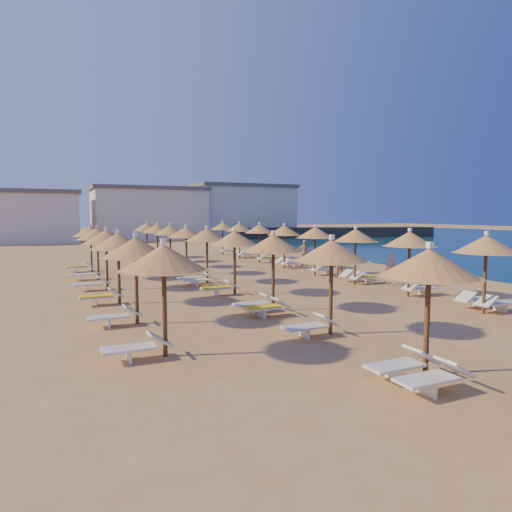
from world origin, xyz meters
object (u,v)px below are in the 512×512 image
parasol_row_east (334,235)px  beachgoer_c (304,253)px  beachgoer_b (339,263)px  jetty (337,232)px  parasol_row_west (220,237)px  beachgoer_a (391,269)px

parasol_row_east → beachgoer_c: parasol_row_east is taller
parasol_row_east → beachgoer_c: bearing=72.1°
beachgoer_b → jetty: bearing=135.9°
jetty → beachgoer_b: 45.12m
parasol_row_west → beachgoer_c: (8.73, 6.61, -1.57)m
parasol_row_west → beachgoer_a: (7.98, -2.96, -1.63)m
parasol_row_west → beachgoer_b: (7.29, 0.48, -1.60)m
jetty → beachgoer_c: (-24.50, -30.78, 0.14)m
jetty → beachgoer_b: (-25.95, -36.91, 0.11)m
parasol_row_east → beachgoer_a: 3.65m
parasol_row_east → beachgoer_c: (2.13, 6.61, -1.57)m
jetty → beachgoer_b: beachgoer_b is taller
beachgoer_a → parasol_row_west: bearing=-123.9°
beachgoer_b → beachgoer_c: bearing=157.7°
parasol_row_west → beachgoer_c: 11.07m
jetty → parasol_row_west: (-33.23, -37.39, 1.71)m
beachgoer_b → beachgoer_a: beachgoer_b is taller
parasol_row_east → beachgoer_a: parasol_row_east is taller
parasol_row_west → jetty: bearing=48.4°
parasol_row_west → beachgoer_a: 8.67m
parasol_row_west → beachgoer_c: parasol_row_west is taller
beachgoer_b → beachgoer_c: beachgoer_c is taller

